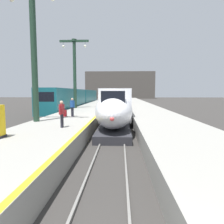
# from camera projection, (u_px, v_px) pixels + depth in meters

# --- Properties ---
(platform_left) EXTENTS (4.80, 110.00, 1.05)m
(platform_left) POSITION_uv_depth(u_px,v_px,m) (87.00, 113.00, 26.59)
(platform_left) COLOR gray
(platform_left) RESTS_ON ground
(platform_right) EXTENTS (4.80, 110.00, 1.05)m
(platform_right) POSITION_uv_depth(u_px,v_px,m) (147.00, 113.00, 26.23)
(platform_right) COLOR gray
(platform_right) RESTS_ON ground
(platform_left_safety_stripe) EXTENTS (0.20, 107.80, 0.01)m
(platform_left_safety_stripe) POSITION_uv_depth(u_px,v_px,m) (104.00, 109.00, 26.44)
(platform_left_safety_stripe) COLOR yellow
(platform_left_safety_stripe) RESTS_ON platform_left
(rail_main_left) EXTENTS (0.08, 110.00, 0.12)m
(rail_main_left) POSITION_uv_depth(u_px,v_px,m) (112.00, 114.00, 29.22)
(rail_main_left) COLOR slate
(rail_main_left) RESTS_ON ground
(rail_main_right) EXTENTS (0.08, 110.00, 0.12)m
(rail_main_right) POSITION_uv_depth(u_px,v_px,m) (122.00, 114.00, 29.16)
(rail_main_right) COLOR slate
(rail_main_right) RESTS_ON ground
(rail_secondary_left) EXTENTS (0.08, 110.00, 0.12)m
(rail_secondary_left) POSITION_uv_depth(u_px,v_px,m) (58.00, 114.00, 29.58)
(rail_secondary_left) COLOR slate
(rail_secondary_left) RESTS_ON ground
(rail_secondary_right) EXTENTS (0.08, 110.00, 0.12)m
(rail_secondary_right) POSITION_uv_depth(u_px,v_px,m) (68.00, 114.00, 29.52)
(rail_secondary_right) COLOR slate
(rail_secondary_right) RESTS_ON ground
(highspeed_train_main) EXTENTS (2.92, 38.18, 3.60)m
(highspeed_train_main) POSITION_uv_depth(u_px,v_px,m) (117.00, 101.00, 30.20)
(highspeed_train_main) COLOR silver
(highspeed_train_main) RESTS_ON ground
(regional_train_adjacent) EXTENTS (2.85, 36.60, 3.80)m
(regional_train_adjacent) POSITION_uv_depth(u_px,v_px,m) (79.00, 98.00, 40.35)
(regional_train_adjacent) COLOR #145660
(regional_train_adjacent) RESTS_ON ground
(station_column_mid) EXTENTS (4.00, 0.68, 9.85)m
(station_column_mid) POSITION_uv_depth(u_px,v_px,m) (34.00, 42.00, 14.52)
(station_column_mid) COLOR #1E3828
(station_column_mid) RESTS_ON platform_left
(station_column_far) EXTENTS (4.00, 0.68, 9.45)m
(station_column_far) POSITION_uv_depth(u_px,v_px,m) (75.00, 67.00, 27.42)
(station_column_far) COLOR #1E3828
(station_column_far) RESTS_ON platform_left
(passenger_near_edge) EXTENTS (0.49, 0.40, 1.69)m
(passenger_near_edge) POSITION_uv_depth(u_px,v_px,m) (72.00, 106.00, 18.01)
(passenger_near_edge) COLOR #23232D
(passenger_near_edge) RESTS_ON platform_left
(passenger_mid_platform) EXTENTS (0.26, 0.57, 1.69)m
(passenger_mid_platform) POSITION_uv_depth(u_px,v_px,m) (62.00, 112.00, 12.38)
(passenger_mid_platform) COLOR #23232D
(passenger_mid_platform) RESTS_ON platform_left
(rolling_suitcase) EXTENTS (0.40, 0.22, 0.98)m
(rolling_suitcase) POSITION_uv_depth(u_px,v_px,m) (64.00, 113.00, 18.19)
(rolling_suitcase) COLOR maroon
(rolling_suitcase) RESTS_ON platform_left
(terminus_back_wall) EXTENTS (36.00, 2.00, 14.00)m
(terminus_back_wall) POSITION_uv_depth(u_px,v_px,m) (120.00, 85.00, 102.57)
(terminus_back_wall) COLOR #4C4742
(terminus_back_wall) RESTS_ON ground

